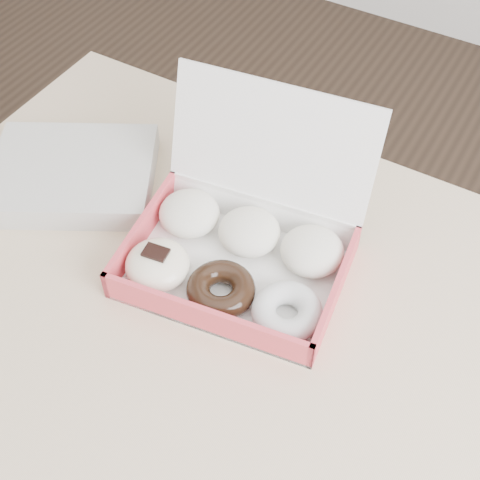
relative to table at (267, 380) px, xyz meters
The scene contains 3 objects.
table is the anchor object (origin of this frame).
donut_box 0.18m from the table, 135.45° to the left, with size 0.32×0.30×0.21m.
newspapers 0.43m from the table, 164.73° to the left, with size 0.24×0.19×0.04m, color silver.
Camera 1 is at (0.19, -0.40, 1.48)m, focal length 50.00 mm.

